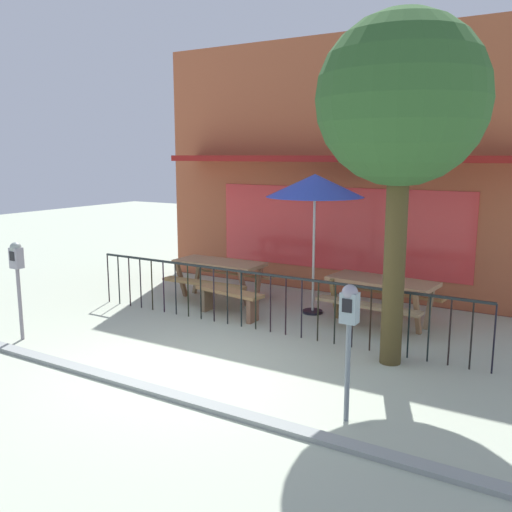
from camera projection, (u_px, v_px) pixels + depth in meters
The scene contains 11 objects.
ground at pixel (192, 367), 7.58m from camera, with size 40.00×40.00×0.00m, color #A8B29B.
pub_storefront at pixel (342, 168), 11.38m from camera, with size 8.37×1.43×5.19m.
patio_fence_front at pixel (263, 292), 9.05m from camera, with size 7.06×0.04×0.97m.
picnic_table_left at pixel (219, 269), 11.05m from camera, with size 1.82×1.39×0.79m.
picnic_table_right at pixel (382, 289), 9.44m from camera, with size 1.92×1.52×0.79m.
patio_umbrella at pixel (315, 186), 9.77m from camera, with size 1.73×1.73×2.52m.
patio_bench at pixel (229, 297), 9.93m from camera, with size 1.43×0.55×0.48m.
parking_meter_near at pixel (349, 317), 5.86m from camera, with size 0.18×0.17×1.52m.
parking_meter_far at pixel (17, 265), 8.52m from camera, with size 0.18×0.17×1.54m.
street_tree at pixel (402, 103), 7.13m from camera, with size 2.22×2.22×4.66m.
curb_edge at pixel (148, 391), 6.83m from camera, with size 11.72×0.20×0.11m, color gray.
Camera 1 is at (4.47, -5.69, 2.85)m, focal length 39.11 mm.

